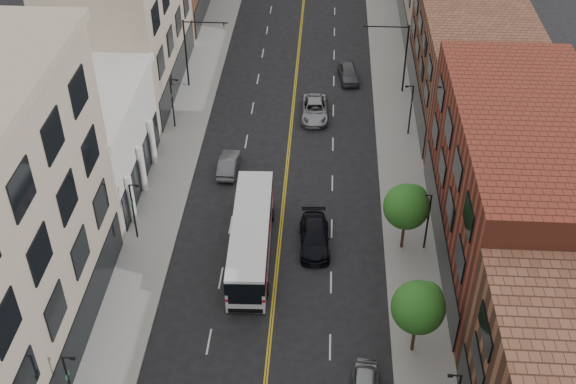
% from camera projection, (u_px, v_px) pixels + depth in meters
% --- Properties ---
extents(sidewalk_left, '(4.00, 110.00, 0.15)m').
position_uv_depth(sidewalk_left, '(176.00, 157.00, 64.46)').
color(sidewalk_left, gray).
rests_on(sidewalk_left, ground).
extents(sidewalk_right, '(4.00, 110.00, 0.15)m').
position_uv_depth(sidewalk_right, '(401.00, 164.00, 63.55)').
color(sidewalk_right, gray).
rests_on(sidewalk_right, ground).
extents(bldg_l_white, '(10.00, 14.00, 8.00)m').
position_uv_depth(bldg_l_white, '(78.00, 143.00, 59.22)').
color(bldg_l_white, silver).
rests_on(bldg_l_white, ground).
extents(bldg_l_far_a, '(10.00, 20.00, 18.00)m').
position_uv_depth(bldg_l_far_a, '(120.00, 2.00, 69.66)').
color(bldg_l_far_a, tan).
rests_on(bldg_l_far_a, ground).
extents(bldg_r_mid, '(10.00, 22.00, 12.00)m').
position_uv_depth(bldg_r_mid, '(519.00, 189.00, 50.91)').
color(bldg_r_mid, maroon).
rests_on(bldg_r_mid, ground).
extents(bldg_r_far_a, '(10.00, 20.00, 10.00)m').
position_uv_depth(bldg_r_far_a, '(473.00, 63.00, 68.17)').
color(bldg_r_far_a, brown).
rests_on(bldg_r_far_a, ground).
extents(tree_r_2, '(3.40, 3.40, 5.59)m').
position_uv_depth(tree_r_2, '(420.00, 306.00, 44.52)').
color(tree_r_2, black).
rests_on(tree_r_2, sidewalk_right).
extents(tree_r_3, '(3.40, 3.40, 5.59)m').
position_uv_depth(tree_r_3, '(408.00, 205.00, 52.45)').
color(tree_r_3, black).
rests_on(tree_r_3, sidewalk_right).
extents(lamp_l_1, '(0.81, 0.55, 5.05)m').
position_uv_depth(lamp_l_1, '(70.00, 382.00, 41.34)').
color(lamp_l_1, black).
rests_on(lamp_l_1, sidewalk_left).
extents(lamp_l_2, '(0.81, 0.55, 5.05)m').
position_uv_depth(lamp_l_2, '(133.00, 208.00, 54.02)').
color(lamp_l_2, black).
rests_on(lamp_l_2, sidewalk_left).
extents(lamp_l_3, '(0.81, 0.55, 5.05)m').
position_uv_depth(lamp_l_3, '(173.00, 100.00, 66.71)').
color(lamp_l_3, black).
rests_on(lamp_l_3, sidewalk_left).
extents(lamp_r_2, '(0.81, 0.55, 5.05)m').
position_uv_depth(lamp_r_2, '(427.00, 219.00, 53.03)').
color(lamp_r_2, black).
rests_on(lamp_r_2, sidewalk_right).
extents(lamp_r_3, '(0.81, 0.55, 5.05)m').
position_uv_depth(lamp_r_3, '(411.00, 107.00, 65.71)').
color(lamp_r_3, black).
rests_on(lamp_r_3, sidewalk_right).
extents(signal_mast_left, '(4.49, 0.18, 7.20)m').
position_uv_depth(signal_mast_left, '(193.00, 45.00, 72.00)').
color(signal_mast_left, black).
rests_on(signal_mast_left, sidewalk_left).
extents(signal_mast_right, '(4.49, 0.18, 7.20)m').
position_uv_depth(signal_mast_right, '(399.00, 51.00, 71.07)').
color(signal_mast_right, black).
rests_on(signal_mast_right, sidewalk_right).
extents(city_bus, '(3.31, 12.60, 3.22)m').
position_uv_depth(city_bus, '(251.00, 235.00, 53.23)').
color(city_bus, silver).
rests_on(city_bus, ground).
extents(car_lane_behind, '(1.64, 4.42, 1.44)m').
position_uv_depth(car_lane_behind, '(229.00, 164.00, 62.49)').
color(car_lane_behind, '#57585D').
rests_on(car_lane_behind, ground).
extents(car_lane_a, '(2.55, 5.63, 1.60)m').
position_uv_depth(car_lane_a, '(314.00, 237.00, 54.72)').
color(car_lane_a, black).
rests_on(car_lane_a, ground).
extents(car_lane_b, '(2.75, 5.62, 1.54)m').
position_uv_depth(car_lane_b, '(315.00, 110.00, 69.65)').
color(car_lane_b, '#93959A').
rests_on(car_lane_b, ground).
extents(car_lane_c, '(2.49, 4.87, 1.59)m').
position_uv_depth(car_lane_c, '(348.00, 73.00, 75.53)').
color(car_lane_c, '#48474C').
rests_on(car_lane_c, ground).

